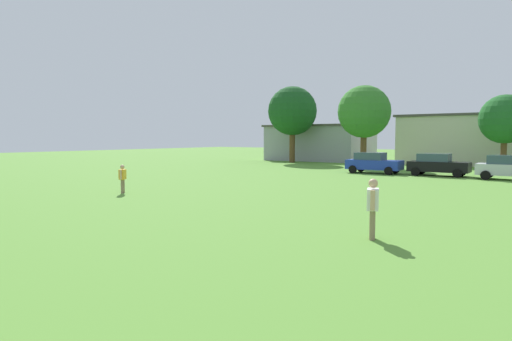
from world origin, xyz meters
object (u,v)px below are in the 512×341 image
object	(u,v)px
parked_car_blue_0	(373,163)
bystander_near_trees	(123,176)
tree_left	(364,112)
parked_car_silver_2	(510,167)
adult_bystander	(373,203)
parked_car_black_1	(438,165)
tree_center_left	(505,119)
tree_far_left	(292,111)

from	to	relation	value
parked_car_blue_0	bystander_near_trees	bearing A→B (deg)	-107.61
bystander_near_trees	tree_left	size ratio (longest dim) A/B	0.19
tree_left	parked_car_blue_0	bearing A→B (deg)	-63.30
parked_car_blue_0	parked_car_silver_2	xyz separation A→B (m)	(9.66, -0.25, 0.00)
parked_car_silver_2	tree_left	xyz separation A→B (m)	(-13.07, 7.02, 4.50)
adult_bystander	parked_car_silver_2	bearing A→B (deg)	-22.87
parked_car_black_1	tree_center_left	distance (m)	9.86
parked_car_black_1	tree_far_left	world-z (taller)	tree_far_left
tree_center_left	tree_far_left	bearing A→B (deg)	177.47
tree_left	adult_bystander	bearing A→B (deg)	-68.74
bystander_near_trees	parked_car_blue_0	size ratio (longest dim) A/B	0.34
adult_bystander	tree_far_left	size ratio (longest dim) A/B	0.20
tree_far_left	tree_left	world-z (taller)	tree_far_left
bystander_near_trees	tree_center_left	distance (m)	32.45
adult_bystander	parked_car_blue_0	world-z (taller)	adult_bystander
parked_car_blue_0	adult_bystander	bearing A→B (deg)	-70.46
parked_car_black_1	bystander_near_trees	bearing A→B (deg)	-118.81
tree_center_left	parked_car_blue_0	bearing A→B (deg)	-133.50
bystander_near_trees	parked_car_silver_2	size ratio (longest dim) A/B	0.34
parked_car_blue_0	tree_left	xyz separation A→B (m)	(-3.41, 6.77, 4.50)
bystander_near_trees	tree_left	xyz separation A→B (m)	(2.89, 26.61, 4.48)
adult_bystander	parked_car_blue_0	xyz separation A→B (m)	(-8.02, 22.59, -0.17)
adult_bystander	parked_car_black_1	size ratio (longest dim) A/B	0.40
bystander_near_trees	parked_car_black_1	world-z (taller)	parked_car_black_1
bystander_near_trees	tree_far_left	distance (m)	30.85
parked_car_black_1	adult_bystander	bearing A→B (deg)	-82.13
parked_car_black_1	parked_car_silver_2	bearing A→B (deg)	-7.77
parked_car_silver_2	tree_center_left	bearing A→B (deg)	97.79
adult_bystander	parked_car_blue_0	size ratio (longest dim) A/B	0.40
parked_car_blue_0	tree_far_left	size ratio (longest dim) A/B	0.49
parked_car_black_1	tree_center_left	world-z (taller)	tree_center_left
bystander_near_trees	tree_far_left	bearing A→B (deg)	-21.82
adult_bystander	tree_left	size ratio (longest dim) A/B	0.22
bystander_near_trees	tree_left	world-z (taller)	tree_left
tree_left	tree_center_left	world-z (taller)	tree_left
parked_car_black_1	tree_center_left	bearing A→B (deg)	67.08
tree_far_left	parked_car_silver_2	bearing A→B (deg)	-23.80
adult_bystander	tree_left	bearing A→B (deg)	2.59
parked_car_black_1	parked_car_blue_0	bearing A→B (deg)	-175.15
parked_car_silver_2	tree_center_left	world-z (taller)	tree_center_left
bystander_near_trees	parked_car_blue_0	world-z (taller)	parked_car_blue_0
tree_far_left	tree_center_left	xyz separation A→B (m)	(21.57, -0.95, -1.47)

